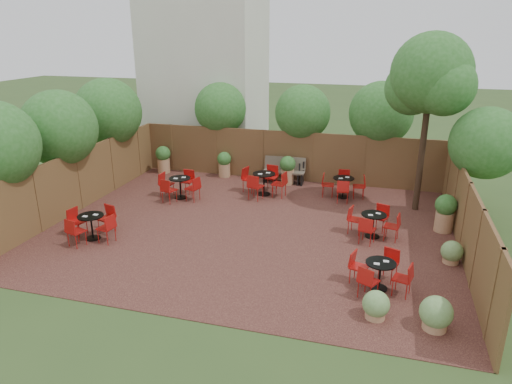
# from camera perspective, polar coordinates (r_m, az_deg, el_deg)

# --- Properties ---
(ground) EXTENTS (80.00, 80.00, 0.00)m
(ground) POSITION_cam_1_polar(r_m,az_deg,el_deg) (14.38, -0.59, -4.39)
(ground) COLOR #354F23
(ground) RESTS_ON ground
(courtyard_paving) EXTENTS (12.00, 10.00, 0.02)m
(courtyard_paving) POSITION_cam_1_polar(r_m,az_deg,el_deg) (14.38, -0.59, -4.36)
(courtyard_paving) COLOR #361916
(courtyard_paving) RESTS_ON ground
(fence_back) EXTENTS (12.00, 0.08, 2.00)m
(fence_back) POSITION_cam_1_polar(r_m,az_deg,el_deg) (18.64, 3.73, 4.43)
(fence_back) COLOR #563320
(fence_back) RESTS_ON ground
(fence_left) EXTENTS (0.08, 10.00, 2.00)m
(fence_left) POSITION_cam_1_polar(r_m,az_deg,el_deg) (16.64, -20.86, 1.32)
(fence_left) COLOR #563320
(fence_left) RESTS_ON ground
(fence_right) EXTENTS (0.08, 10.00, 2.00)m
(fence_right) POSITION_cam_1_polar(r_m,az_deg,el_deg) (13.70, 24.28, -2.92)
(fence_right) COLOR #563320
(fence_right) RESTS_ON ground
(neighbour_building) EXTENTS (5.00, 4.00, 8.00)m
(neighbour_building) POSITION_cam_1_polar(r_m,az_deg,el_deg) (22.27, -6.15, 14.65)
(neighbour_building) COLOR beige
(neighbour_building) RESTS_ON ground
(overhang_foliage) EXTENTS (15.61, 10.77, 2.58)m
(overhang_foliage) POSITION_cam_1_polar(r_m,az_deg,el_deg) (16.63, -6.32, 8.59)
(overhang_foliage) COLOR #27621F
(overhang_foliage) RESTS_ON ground
(courtyard_tree) EXTENTS (2.68, 2.58, 5.74)m
(courtyard_tree) POSITION_cam_1_polar(r_m,az_deg,el_deg) (15.70, 20.59, 12.80)
(courtyard_tree) COLOR black
(courtyard_tree) RESTS_ON courtyard_paving
(park_bench_left) EXTENTS (1.50, 0.55, 0.91)m
(park_bench_left) POSITION_cam_1_polar(r_m,az_deg,el_deg) (18.44, 3.24, 2.62)
(park_bench_left) COLOR brown
(park_bench_left) RESTS_ON courtyard_paving
(park_bench_right) EXTENTS (1.64, 0.57, 1.00)m
(park_bench_right) POSITION_cam_1_polar(r_m,az_deg,el_deg) (18.42, 3.50, 2.75)
(park_bench_right) COLOR brown
(park_bench_right) RESTS_ON courtyard_paving
(bistro_tables) EXTENTS (9.59, 7.61, 0.94)m
(bistro_tables) POSITION_cam_1_polar(r_m,az_deg,el_deg) (15.00, 0.98, -1.50)
(bistro_tables) COLOR black
(bistro_tables) RESTS_ON courtyard_paving
(planters) EXTENTS (11.47, 4.00, 1.16)m
(planters) POSITION_cam_1_polar(r_m,az_deg,el_deg) (17.54, 1.93, 2.22)
(planters) COLOR #AA7C55
(planters) RESTS_ON courtyard_paving
(low_shrubs) EXTENTS (2.37, 3.73, 0.72)m
(low_shrubs) POSITION_cam_1_polar(r_m,az_deg,el_deg) (11.07, 19.93, -11.48)
(low_shrubs) COLOR #AA7C55
(low_shrubs) RESTS_ON courtyard_paving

